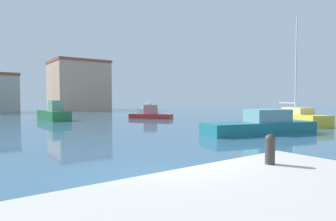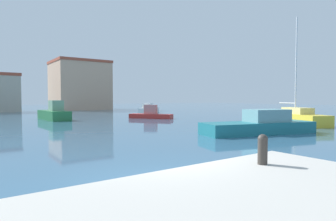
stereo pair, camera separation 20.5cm
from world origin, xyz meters
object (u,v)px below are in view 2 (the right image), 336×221
at_px(mooring_bollard, 263,148).
at_px(motorboat_red_distant_east, 151,114).
at_px(sailboat_yellow_center_channel, 295,117).
at_px(motorboat_green_far_right, 54,114).
at_px(motorboat_white_far_left, 149,110).
at_px(motorboat_teal_distant_north, 260,125).

distance_m(mooring_bollard, motorboat_red_distant_east, 26.01).
xyz_separation_m(sailboat_yellow_center_channel, motorboat_green_far_right, (-15.98, 17.45, 0.03)).
bearing_deg(motorboat_red_distant_east, mooring_bollard, -116.50).
height_order(motorboat_white_far_left, motorboat_teal_distant_north, motorboat_teal_distant_north).
relative_size(motorboat_green_far_right, motorboat_teal_distant_north, 0.73).
height_order(mooring_bollard, sailboat_yellow_center_channel, sailboat_yellow_center_channel).
xyz_separation_m(motorboat_red_distant_east, motorboat_teal_distant_north, (-1.45, -15.62, 0.10)).
bearing_deg(motorboat_red_distant_east, motorboat_green_far_right, 155.86).
height_order(mooring_bollard, motorboat_red_distant_east, motorboat_red_distant_east).
relative_size(mooring_bollard, motorboat_red_distant_east, 0.14).
height_order(mooring_bollard, motorboat_teal_distant_north, motorboat_teal_distant_north).
distance_m(sailboat_yellow_center_channel, motorboat_teal_distant_north, 8.42).
bearing_deg(motorboat_teal_distant_north, motorboat_green_far_right, 111.75).
bearing_deg(motorboat_red_distant_east, sailboat_yellow_center_channel, -63.43).
relative_size(sailboat_yellow_center_channel, motorboat_green_far_right, 1.63).
distance_m(motorboat_green_far_right, motorboat_teal_distant_north, 21.32).
distance_m(motorboat_red_distant_east, motorboat_teal_distant_north, 15.68).
bearing_deg(motorboat_teal_distant_north, mooring_bollard, -143.00).
height_order(sailboat_yellow_center_channel, motorboat_green_far_right, sailboat_yellow_center_channel).
relative_size(sailboat_yellow_center_channel, motorboat_red_distant_east, 1.97).
relative_size(motorboat_red_distant_east, motorboat_green_far_right, 0.83).
distance_m(motorboat_red_distant_east, motorboat_green_far_right, 10.25).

